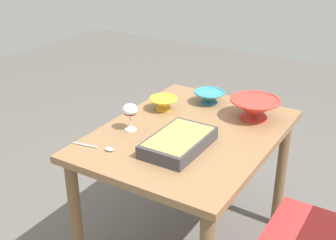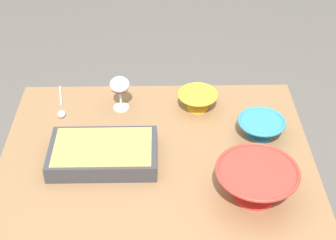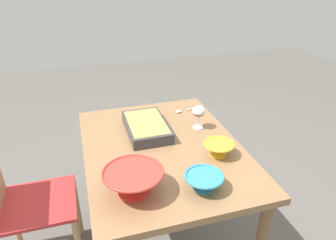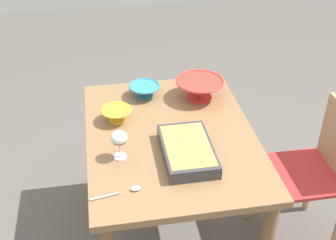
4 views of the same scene
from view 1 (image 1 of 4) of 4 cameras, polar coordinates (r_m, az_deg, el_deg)
name	(u,v)px [view 1 (image 1 of 4)]	position (r m, az deg, el deg)	size (l,w,h in m)	color
dining_table	(189,150)	(2.26, 2.72, -3.89)	(1.10, 0.83, 0.76)	olive
chair	(334,238)	(2.10, 20.65, -14.06)	(0.39, 0.41, 0.85)	#B22D2D
wine_glass	(130,111)	(2.19, -4.94, 1.14)	(0.08, 0.08, 0.14)	white
casserole_dish	(179,141)	(2.03, 1.39, -2.80)	(0.37, 0.23, 0.06)	#38383D
mixing_bowl	(255,108)	(2.37, 11.13, 1.56)	(0.27, 0.27, 0.11)	red
small_bowl	(209,96)	(2.54, 5.36, 3.06)	(0.18, 0.18, 0.07)	teal
serving_bowl	(163,103)	(2.44, -0.61, 2.23)	(0.16, 0.16, 0.07)	yellow
serving_spoon	(102,148)	(2.06, -8.56, -3.59)	(0.06, 0.22, 0.01)	silver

